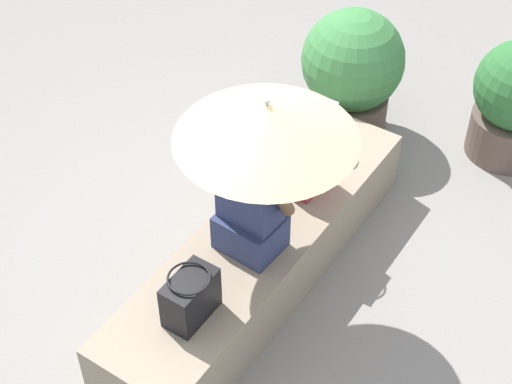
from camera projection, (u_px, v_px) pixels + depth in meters
name	position (u px, v px, depth m)	size (l,w,h in m)	color
ground_plane	(261.00, 278.00, 4.79)	(14.00, 14.00, 0.00)	gray
stone_bench	(261.00, 255.00, 4.64)	(2.41, 0.60, 0.43)	gray
person_seated	(250.00, 195.00, 4.14)	(0.30, 0.48, 0.90)	navy
parasol	(267.00, 122.00, 3.80)	(0.93, 0.93, 1.01)	#B7B7BC
handbag_black	(191.00, 297.00, 3.96)	(0.30, 0.22, 0.29)	black
tote_bag_canvas	(307.00, 165.00, 4.65)	(0.27, 0.20, 0.35)	#B2333D
shoulder_bag_spare	(320.00, 127.00, 4.95)	(0.27, 0.20, 0.29)	silver
planter_far	(352.00, 71.00, 5.51)	(0.72, 0.72, 0.95)	brown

